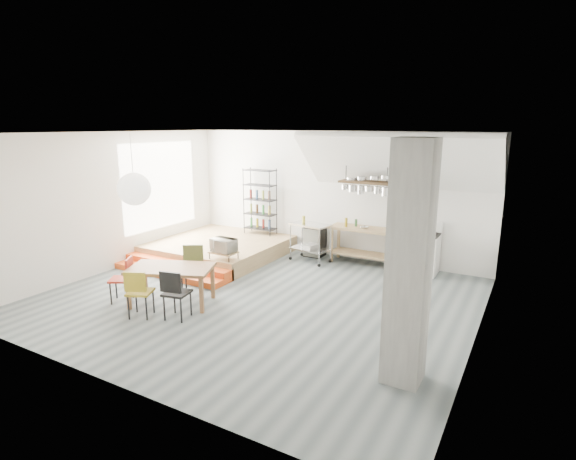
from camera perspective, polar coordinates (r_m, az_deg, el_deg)
The scene contains 26 objects.
floor at distance 9.03m, azimuth -3.84°, elevation -8.56°, with size 8.00×8.00×0.00m, color #535C60.
wall_back at distance 11.60m, azimuth 5.57°, elevation 4.50°, with size 8.00×0.04×3.20m, color silver.
wall_left at distance 11.24m, azimuth -21.32°, elevation 3.38°, with size 0.04×7.00×3.20m, color silver.
wall_right at distance 7.23m, azimuth 23.52°, elevation -1.85°, with size 0.04×7.00×3.20m, color silver.
ceiling at distance 8.39m, azimuth -4.19°, elevation 12.20°, with size 8.00×7.00×0.02m, color white.
slope_ceiling at distance 10.32m, azimuth 13.57°, elevation 8.44°, with size 4.40×1.80×0.15m, color white.
window_pane at distance 12.19m, azimuth -15.91°, elevation 5.43°, with size 0.02×2.50×2.20m, color white.
platform at distance 11.90m, azimuth -8.67°, elevation -2.27°, with size 3.00×3.00×0.40m, color #9C7B4E.
step_lower at distance 10.54m, azimuth -15.19°, elevation -5.37°, with size 3.00×0.35×0.13m, color #E6521B.
step_upper at distance 10.76m, azimuth -13.91°, elevation -4.55°, with size 3.00×0.35×0.27m, color #E6521B.
concrete_column at distance 5.91m, azimuth 15.12°, elevation -4.39°, with size 0.50×0.50×3.20m, color gray.
kitchen_counter at distance 11.08m, azimuth 9.92°, elevation -1.20°, with size 1.80×0.60×0.91m.
stove at distance 10.76m, azimuth 16.94°, elevation -2.82°, with size 0.60×0.60×1.18m.
pot_rack at distance 10.60m, azimuth 9.94°, elevation 5.60°, with size 1.20×0.50×1.43m.
wire_shelving at distance 12.32m, azimuth -3.57°, elevation 3.76°, with size 0.88×0.38×1.80m.
microwave_shelf at distance 10.20m, azimuth -8.17°, elevation -2.84°, with size 0.60×0.40×0.16m.
paper_lantern at distance 8.68m, azimuth -18.95°, elevation 4.93°, with size 0.60×0.60×0.60m, color white.
dining_table at distance 8.79m, azimuth -14.65°, elevation -5.06°, with size 1.76×1.40×0.73m.
chair_mustard at distance 8.35m, azimuth -18.49°, elevation -7.20°, with size 0.53×0.53×0.89m.
chair_black at distance 8.09m, azimuth -14.23°, elevation -7.44°, with size 0.49×0.49×0.91m.
chair_olive at distance 9.38m, azimuth -12.04°, elevation -4.31°, with size 0.59×0.59×0.95m.
chair_red at distance 9.21m, azimuth -20.07°, elevation -5.46°, with size 0.55×0.55×0.87m.
rolling_cart at distance 11.16m, azimuth 2.85°, elevation -0.91°, with size 1.06×0.71×0.96m.
mini_fridge at distance 11.71m, azimuth 3.43°, elevation -1.42°, with size 0.46×0.46×0.78m, color black.
microwave at distance 10.16m, azimuth -8.20°, elevation -1.92°, with size 0.55×0.37×0.30m, color beige.
bowl at distance 10.97m, azimuth 9.69°, elevation 0.33°, with size 0.20×0.20×0.05m, color silver.
Camera 1 is at (4.63, -6.99, 3.34)m, focal length 28.00 mm.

